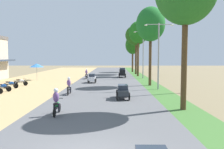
# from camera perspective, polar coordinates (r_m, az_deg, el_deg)

# --- Properties ---
(parked_motorbike_third) EXTENTS (1.80, 0.54, 0.94)m
(parked_motorbike_third) POSITION_cam_1_polar(r_m,az_deg,el_deg) (26.31, -25.22, -2.74)
(parked_motorbike_third) COLOR black
(parked_motorbike_third) RESTS_ON dirt_shoulder
(parked_motorbike_fourth) EXTENTS (1.80, 0.54, 0.94)m
(parked_motorbike_fourth) POSITION_cam_1_polar(r_m,az_deg,el_deg) (28.65, -23.63, -2.14)
(parked_motorbike_fourth) COLOR black
(parked_motorbike_fourth) RESTS_ON dirt_shoulder
(parked_motorbike_fifth) EXTENTS (1.80, 0.54, 0.94)m
(parked_motorbike_fifth) POSITION_cam_1_polar(r_m,az_deg,el_deg) (30.89, -21.51, -1.64)
(parked_motorbike_fifth) COLOR black
(parked_motorbike_fifth) RESTS_ON dirt_shoulder
(vendor_umbrella) EXTENTS (2.20, 2.20, 2.52)m
(vendor_umbrella) POSITION_cam_1_polar(r_m,az_deg,el_deg) (37.64, -18.03, 2.15)
(vendor_umbrella) COLOR #99999E
(vendor_umbrella) RESTS_ON dirt_shoulder
(median_tree_second) EXTENTS (3.55, 3.55, 9.68)m
(median_tree_second) POSITION_cam_1_polar(r_m,az_deg,el_deg) (29.47, 9.46, 12.00)
(median_tree_second) COLOR #4C351E
(median_tree_second) RESTS_ON median_strip
(median_tree_third) EXTENTS (3.46, 3.46, 10.09)m
(median_tree_third) POSITION_cam_1_polar(r_m,az_deg,el_deg) (43.56, 6.46, 10.15)
(median_tree_third) COLOR #4C351E
(median_tree_third) RESTS_ON median_strip
(median_tree_fourth) EXTENTS (4.44, 4.44, 10.04)m
(median_tree_fourth) POSITION_cam_1_polar(r_m,az_deg,el_deg) (48.59, 5.94, 9.52)
(median_tree_fourth) COLOR #4C351E
(median_tree_fourth) RESTS_ON median_strip
(median_tree_fifth) EXTENTS (3.40, 3.40, 8.57)m
(median_tree_fifth) POSITION_cam_1_polar(r_m,az_deg,el_deg) (55.31, 5.09, 7.21)
(median_tree_fifth) COLOR #4C351E
(median_tree_fifth) RESTS_ON median_strip
(streetlamp_near) EXTENTS (3.16, 0.20, 7.19)m
(streetlamp_near) POSITION_cam_1_polar(r_m,az_deg,el_deg) (25.83, 11.37, 5.66)
(streetlamp_near) COLOR gray
(streetlamp_near) RESTS_ON median_strip
(streetlamp_mid) EXTENTS (3.16, 0.20, 7.84)m
(streetlamp_mid) POSITION_cam_1_polar(r_m,az_deg,el_deg) (38.78, 7.67, 5.73)
(streetlamp_mid) COLOR gray
(streetlamp_mid) RESTS_ON median_strip
(streetlamp_far) EXTENTS (3.16, 0.20, 7.25)m
(streetlamp_far) POSITION_cam_1_polar(r_m,az_deg,el_deg) (51.92, 5.80, 5.04)
(streetlamp_far) COLOR gray
(streetlamp_far) RESTS_ON median_strip
(streetlamp_farthest) EXTENTS (3.16, 0.20, 7.98)m
(streetlamp_farthest) POSITION_cam_1_polar(r_m,az_deg,el_deg) (61.53, 4.95, 5.28)
(streetlamp_farthest) COLOR gray
(streetlamp_farthest) RESTS_ON median_strip
(utility_pole_near) EXTENTS (1.80, 0.20, 8.69)m
(utility_pole_near) POSITION_cam_1_polar(r_m,az_deg,el_deg) (23.86, 16.98, 6.39)
(utility_pole_near) COLOR brown
(utility_pole_near) RESTS_ON ground
(car_sedan_charcoal) EXTENTS (1.10, 2.26, 1.19)m
(car_sedan_charcoal) POSITION_cam_1_polar(r_m,az_deg,el_deg) (19.68, 2.67, -4.03)
(car_sedan_charcoal) COLOR #282D33
(car_sedan_charcoal) RESTS_ON road_strip
(car_hatchback_white) EXTENTS (1.04, 2.00, 1.23)m
(car_hatchback_white) POSITION_cam_1_polar(r_m,az_deg,el_deg) (31.85, -4.91, -0.83)
(car_hatchback_white) COLOR silver
(car_hatchback_white) RESTS_ON road_strip
(car_van_black) EXTENTS (1.19, 2.41, 1.67)m
(car_van_black) POSITION_cam_1_polar(r_m,az_deg,el_deg) (40.01, 2.52, 0.63)
(car_van_black) COLOR black
(car_van_black) RESTS_ON road_strip
(motorbike_foreground_rider) EXTENTS (0.54, 1.80, 1.66)m
(motorbike_foreground_rider) POSITION_cam_1_polar(r_m,az_deg,el_deg) (14.57, -13.47, -6.65)
(motorbike_foreground_rider) COLOR black
(motorbike_foreground_rider) RESTS_ON road_strip
(motorbike_ahead_second) EXTENTS (0.54, 1.80, 1.66)m
(motorbike_ahead_second) POSITION_cam_1_polar(r_m,az_deg,el_deg) (22.22, -10.50, -2.84)
(motorbike_ahead_second) COLOR black
(motorbike_ahead_second) RESTS_ON road_strip
(motorbike_ahead_third) EXTENTS (0.54, 1.80, 1.66)m
(motorbike_ahead_third) POSITION_cam_1_polar(r_m,az_deg,el_deg) (37.67, -6.29, 0.12)
(motorbike_ahead_third) COLOR black
(motorbike_ahead_third) RESTS_ON road_strip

